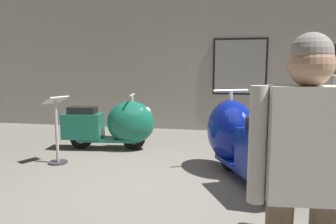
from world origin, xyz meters
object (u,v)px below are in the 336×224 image
object	(u,v)px
visitor_1	(304,174)
info_stanchion	(57,136)
scooter_0	(116,124)
scooter_1	(241,139)

from	to	relation	value
visitor_1	info_stanchion	world-z (taller)	visitor_1
scooter_0	scooter_1	bearing A→B (deg)	-34.18
scooter_0	scooter_1	world-z (taller)	scooter_1
visitor_1	info_stanchion	xyz separation A→B (m)	(-2.85, 2.68, -0.49)
scooter_1	visitor_1	size ratio (longest dim) A/B	1.20
scooter_1	scooter_0	bearing A→B (deg)	37.50
info_stanchion	scooter_1	bearing A→B (deg)	-2.59
scooter_1	info_stanchion	distance (m)	2.64
visitor_1	info_stanchion	bearing A→B (deg)	41.92
info_stanchion	scooter_0	bearing A→B (deg)	58.97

